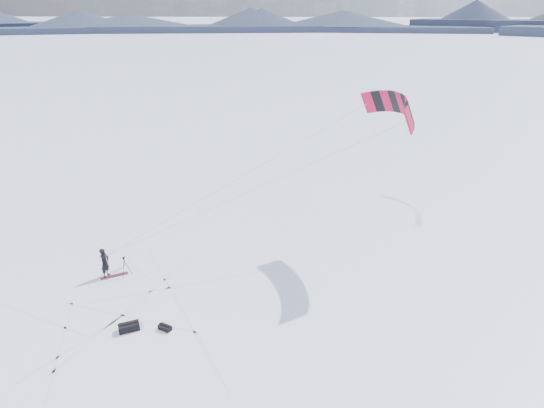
# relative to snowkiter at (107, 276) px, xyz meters

# --- Properties ---
(ground) EXTENTS (1800.00, 1800.00, 0.00)m
(ground) POSITION_rel_snowkiter_xyz_m (1.32, -1.84, 0.00)
(ground) COLOR white
(horizon_hills) EXTENTS (704.00, 705.94, 8.93)m
(horizon_hills) POSITION_rel_snowkiter_xyz_m (1.32, -1.84, 3.69)
(horizon_hills) COLOR #20243B
(horizon_hills) RESTS_ON ground
(snow_tracks) EXTENTS (17.62, 14.39, 0.01)m
(snow_tracks) POSITION_rel_snowkiter_xyz_m (0.91, -2.48, 0.00)
(snow_tracks) COLOR silver
(snow_tracks) RESTS_ON ground
(snowkiter) EXTENTS (0.47, 0.67, 1.73)m
(snowkiter) POSITION_rel_snowkiter_xyz_m (0.00, 0.00, 0.00)
(snowkiter) COLOR black
(snowkiter) RESTS_ON ground
(snowboard) EXTENTS (1.40, 1.01, 0.04)m
(snowboard) POSITION_rel_snowkiter_xyz_m (0.40, 0.03, 0.02)
(snowboard) COLOR maroon
(snowboard) RESTS_ON ground
(tripod) EXTENTS (0.60, 0.57, 1.16)m
(tripod) POSITION_rel_snowkiter_xyz_m (1.02, 0.19, 0.75)
(tripod) COLOR black
(tripod) RESTS_ON ground
(gear_bag_a) EXTENTS (1.04, 0.82, 0.42)m
(gear_bag_a) POSITION_rel_snowkiter_xyz_m (2.94, -4.43, 0.19)
(gear_bag_a) COLOR black
(gear_bag_a) RESTS_ON ground
(gear_bag_b) EXTENTS (0.69, 0.53, 0.28)m
(gear_bag_b) POSITION_rel_snowkiter_xyz_m (4.58, -4.26, 0.12)
(gear_bag_b) COLOR black
(gear_bag_b) RESTS_ON ground
(power_kite) EXTENTS (16.86, 7.57, 8.28)m
(power_kite) POSITION_rel_snowkiter_xyz_m (15.62, 4.93, 8.65)
(power_kite) COLOR red
(power_kite) RESTS_ON ground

